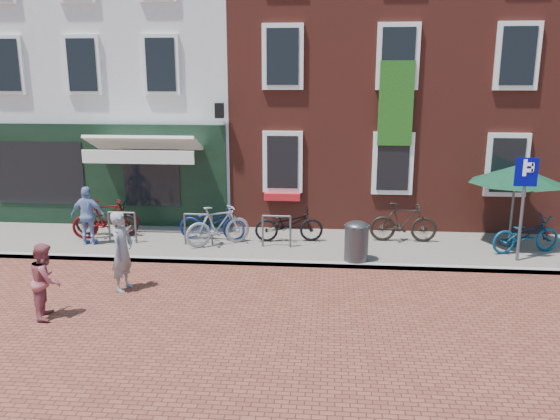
# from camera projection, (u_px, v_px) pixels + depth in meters

# --- Properties ---
(ground) EXTENTS (80.00, 80.00, 0.00)m
(ground) POSITION_uv_depth(u_px,v_px,m) (250.00, 266.00, 12.87)
(ground) COLOR brown
(sidewalk) EXTENTS (24.00, 3.00, 0.10)m
(sidewalk) POSITION_uv_depth(u_px,v_px,m) (297.00, 246.00, 14.22)
(sidewalk) COLOR slate
(sidewalk) RESTS_ON ground
(building_stucco) EXTENTS (8.00, 8.00, 9.00)m
(building_stucco) POSITION_uv_depth(u_px,v_px,m) (134.00, 70.00, 19.03)
(building_stucco) COLOR silver
(building_stucco) RESTS_ON ground
(building_brick_mid) EXTENTS (6.00, 8.00, 10.00)m
(building_brick_mid) POSITION_uv_depth(u_px,v_px,m) (338.00, 55.00, 18.29)
(building_brick_mid) COLOR maroon
(building_brick_mid) RESTS_ON ground
(building_brick_right) EXTENTS (6.00, 8.00, 10.00)m
(building_brick_right) POSITION_uv_depth(u_px,v_px,m) (525.00, 54.00, 17.76)
(building_brick_right) COLOR maroon
(building_brick_right) RESTS_ON ground
(litter_bin) EXTENTS (0.55, 0.55, 1.02)m
(litter_bin) POSITION_uv_depth(u_px,v_px,m) (356.00, 239.00, 12.79)
(litter_bin) COLOR #3C3D3F
(litter_bin) RESTS_ON sidewalk
(parking_sign) EXTENTS (0.50, 0.08, 2.43)m
(parking_sign) POSITION_uv_depth(u_px,v_px,m) (524.00, 191.00, 12.52)
(parking_sign) COLOR #4C4C4F
(parking_sign) RESTS_ON sidewalk
(parasol) EXTENTS (2.29, 2.29, 2.15)m
(parasol) POSITION_uv_depth(u_px,v_px,m) (516.00, 171.00, 13.71)
(parasol) COLOR #4C4C4F
(parasol) RESTS_ON sidewalk
(woman) EXTENTS (0.49, 0.66, 1.66)m
(woman) POSITION_uv_depth(u_px,v_px,m) (122.00, 251.00, 11.23)
(woman) COLOR gray
(woman) RESTS_ON ground
(boy) EXTENTS (0.70, 0.80, 1.39)m
(boy) POSITION_uv_depth(u_px,v_px,m) (46.00, 280.00, 9.99)
(boy) COLOR #9E4950
(boy) RESTS_ON ground
(cafe_person) EXTENTS (0.89, 0.37, 1.51)m
(cafe_person) POSITION_uv_depth(u_px,v_px,m) (88.00, 216.00, 14.01)
(cafe_person) COLOR #7792C3
(cafe_person) RESTS_ON sidewalk
(bicycle_0) EXTENTS (1.78, 0.65, 0.93)m
(bicycle_0) POSITION_uv_depth(u_px,v_px,m) (107.00, 219.00, 14.87)
(bicycle_0) COLOR black
(bicycle_0) RESTS_ON sidewalk
(bicycle_1) EXTENTS (1.76, 1.14, 1.03)m
(bicycle_1) POSITION_uv_depth(u_px,v_px,m) (106.00, 219.00, 14.68)
(bicycle_1) COLOR #580607
(bicycle_1) RESTS_ON sidewalk
(bicycle_2) EXTENTS (1.80, 0.72, 0.93)m
(bicycle_2) POSITION_uv_depth(u_px,v_px,m) (212.00, 223.00, 14.47)
(bicycle_2) COLOR #0D174C
(bicycle_2) RESTS_ON sidewalk
(bicycle_3) EXTENTS (1.71, 1.32, 1.03)m
(bicycle_3) POSITION_uv_depth(u_px,v_px,m) (218.00, 226.00, 13.97)
(bicycle_3) COLOR gray
(bicycle_3) RESTS_ON sidewalk
(bicycle_4) EXTENTS (1.83, 0.84, 0.93)m
(bicycle_4) POSITION_uv_depth(u_px,v_px,m) (289.00, 224.00, 14.33)
(bicycle_4) COLOR black
(bicycle_4) RESTS_ON sidewalk
(bicycle_5) EXTENTS (1.72, 0.50, 1.03)m
(bicycle_5) POSITION_uv_depth(u_px,v_px,m) (403.00, 222.00, 14.29)
(bicycle_5) COLOR black
(bicycle_5) RESTS_ON sidewalk
(bicycle_6) EXTENTS (1.87, 1.09, 0.93)m
(bicycle_6) POSITION_uv_depth(u_px,v_px,m) (526.00, 234.00, 13.40)
(bicycle_6) COLOR navy
(bicycle_6) RESTS_ON sidewalk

